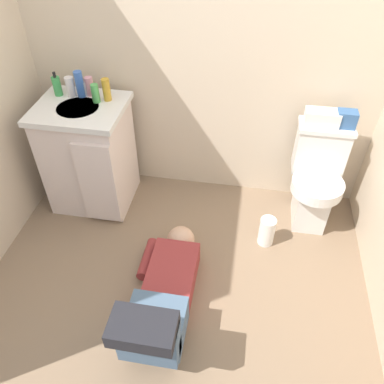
% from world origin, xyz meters
% --- Properties ---
extents(ground_plane, '(2.93, 3.07, 0.04)m').
position_xyz_m(ground_plane, '(0.00, 0.00, -0.02)').
color(ground_plane, '#80674F').
extents(wall_back, '(2.59, 0.08, 2.40)m').
position_xyz_m(wall_back, '(0.00, 1.08, 1.20)').
color(wall_back, beige).
rests_on(wall_back, ground_plane).
extents(toilet, '(0.36, 0.46, 0.75)m').
position_xyz_m(toilet, '(0.86, 0.78, 0.37)').
color(toilet, silver).
rests_on(toilet, ground_plane).
extents(vanity_cabinet, '(0.60, 0.53, 0.82)m').
position_xyz_m(vanity_cabinet, '(-0.77, 0.71, 0.42)').
color(vanity_cabinet, beige).
rests_on(vanity_cabinet, ground_plane).
extents(faucet, '(0.02, 0.02, 0.10)m').
position_xyz_m(faucet, '(-0.78, 0.86, 0.87)').
color(faucet, silver).
rests_on(faucet, vanity_cabinet).
extents(person_plumber, '(0.39, 1.06, 0.52)m').
position_xyz_m(person_plumber, '(-0.02, -0.21, 0.18)').
color(person_plumber, maroon).
rests_on(person_plumber, ground_plane).
extents(tissue_box, '(0.22, 0.11, 0.10)m').
position_xyz_m(tissue_box, '(0.81, 0.87, 0.80)').
color(tissue_box, silver).
rests_on(tissue_box, toilet).
extents(toiletry_bag, '(0.12, 0.09, 0.11)m').
position_xyz_m(toiletry_bag, '(0.96, 0.87, 0.81)').
color(toiletry_bag, '#33598C').
rests_on(toiletry_bag, toilet).
extents(soap_dispenser, '(0.06, 0.06, 0.17)m').
position_xyz_m(soap_dispenser, '(-0.97, 0.84, 0.89)').
color(soap_dispenser, green).
rests_on(soap_dispenser, vanity_cabinet).
extents(bottle_white, '(0.06, 0.06, 0.14)m').
position_xyz_m(bottle_white, '(-0.87, 0.84, 0.89)').
color(bottle_white, silver).
rests_on(bottle_white, vanity_cabinet).
extents(bottle_blue, '(0.06, 0.06, 0.18)m').
position_xyz_m(bottle_blue, '(-0.80, 0.85, 0.91)').
color(bottle_blue, '#3965BD').
rests_on(bottle_blue, vanity_cabinet).
extents(bottle_pink, '(0.05, 0.05, 0.13)m').
position_xyz_m(bottle_pink, '(-0.75, 0.88, 0.89)').
color(bottle_pink, pink).
rests_on(bottle_pink, vanity_cabinet).
extents(bottle_green, '(0.05, 0.05, 0.13)m').
position_xyz_m(bottle_green, '(-0.67, 0.79, 0.88)').
color(bottle_green, '#48A24F').
rests_on(bottle_green, vanity_cabinet).
extents(bottle_amber, '(0.05, 0.05, 0.15)m').
position_xyz_m(bottle_amber, '(-0.61, 0.83, 0.90)').
color(bottle_amber, gold).
rests_on(bottle_amber, vanity_cabinet).
extents(paper_towel_roll, '(0.11, 0.11, 0.22)m').
position_xyz_m(paper_towel_roll, '(0.56, 0.46, 0.11)').
color(paper_towel_roll, white).
rests_on(paper_towel_roll, ground_plane).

